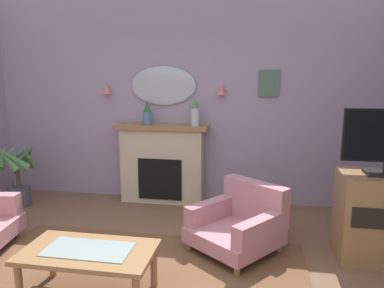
{
  "coord_description": "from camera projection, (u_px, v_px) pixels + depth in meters",
  "views": [
    {
      "loc": [
        1.05,
        -2.51,
        1.87
      ],
      "look_at": [
        0.35,
        1.51,
        1.09
      ],
      "focal_mm": 34.12,
      "sensor_mm": 36.0,
      "label": 1
    }
  ],
  "objects": [
    {
      "name": "wall_mirror",
      "position": [
        163.0,
        86.0,
        5.28
      ],
      "size": [
        0.96,
        0.06,
        0.56
      ],
      "primitive_type": "ellipsoid",
      "color": "#B2BCC6"
    },
    {
      "name": "wall_sconce_right",
      "position": [
        221.0,
        90.0,
        5.1
      ],
      "size": [
        0.14,
        0.14,
        0.14
      ],
      "primitive_type": "cone",
      "color": "#D17066"
    },
    {
      "name": "mantel_vase_left",
      "position": [
        147.0,
        114.0,
        5.22
      ],
      "size": [
        0.13,
        0.13,
        0.34
      ],
      "color": "#4C7093",
      "rests_on": "fireplace"
    },
    {
      "name": "wall_back",
      "position": [
        183.0,
        100.0,
        5.35
      ],
      "size": [
        6.74,
        0.1,
        3.0
      ],
      "primitive_type": "cube",
      "color": "#9E8CA8",
      "rests_on": "ground"
    },
    {
      "name": "fireplace",
      "position": [
        162.0,
        164.0,
        5.36
      ],
      "size": [
        1.36,
        0.36,
        1.16
      ],
      "color": "beige",
      "rests_on": "ground"
    },
    {
      "name": "armchair_in_corner",
      "position": [
        240.0,
        222.0,
        3.92
      ],
      "size": [
        1.14,
        1.14,
        0.71
      ],
      "color": "#B77A84",
      "rests_on": "ground"
    },
    {
      "name": "wall_sconce_left",
      "position": [
        107.0,
        89.0,
        5.39
      ],
      "size": [
        0.14,
        0.14,
        0.14
      ],
      "primitive_type": "cone",
      "color": "#D17066"
    },
    {
      "name": "potted_plant_corner_palm",
      "position": [
        17.0,
        172.0,
        5.19
      ],
      "size": [
        0.6,
        0.61,
        0.94
      ],
      "color": "#474C56",
      "rests_on": "ground"
    },
    {
      "name": "coffee_table",
      "position": [
        89.0,
        256.0,
        3.04
      ],
      "size": [
        1.1,
        0.6,
        0.45
      ],
      "color": "olive",
      "rests_on": "ground"
    },
    {
      "name": "framed_picture",
      "position": [
        269.0,
        83.0,
        5.03
      ],
      "size": [
        0.28,
        0.03,
        0.36
      ],
      "primitive_type": "cube",
      "color": "#4C6B56"
    },
    {
      "name": "tv_cabinet",
      "position": [
        379.0,
        217.0,
        3.69
      ],
      "size": [
        0.8,
        0.57,
        0.9
      ],
      "color": "olive",
      "rests_on": "ground"
    },
    {
      "name": "mantel_vase_right",
      "position": [
        195.0,
        112.0,
        5.1
      ],
      "size": [
        0.12,
        0.12,
        0.4
      ],
      "color": "silver",
      "rests_on": "fireplace"
    }
  ]
}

